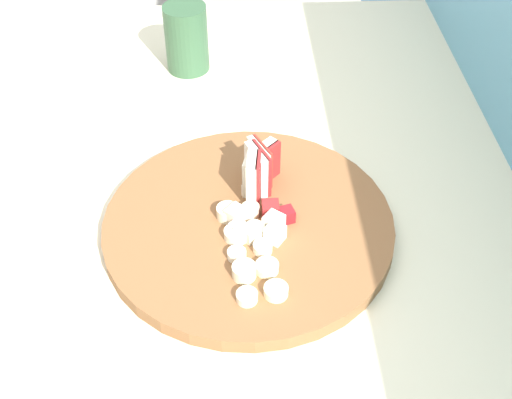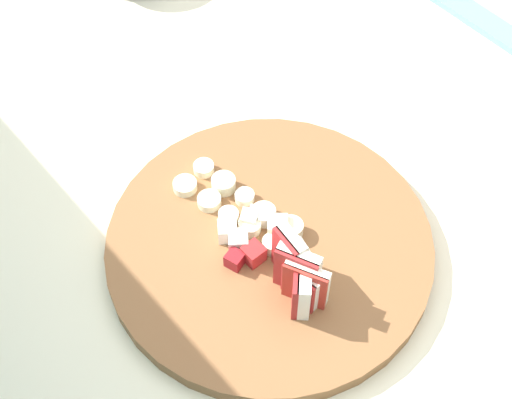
# 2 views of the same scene
# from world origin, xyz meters

# --- Properties ---
(tiled_countertop) EXTENTS (1.25, 0.87, 0.90)m
(tiled_countertop) POSITION_xyz_m (0.00, -0.00, 0.45)
(tiled_countertop) COLOR beige
(tiled_countertop) RESTS_ON ground
(cutting_board) EXTENTS (0.36, 0.36, 0.02)m
(cutting_board) POSITION_xyz_m (-0.01, 0.06, 0.90)
(cutting_board) COLOR brown
(cutting_board) RESTS_ON tiled_countertop
(apple_wedge_fan) EXTENTS (0.08, 0.05, 0.06)m
(apple_wedge_fan) POSITION_xyz_m (-0.07, 0.08, 0.94)
(apple_wedge_fan) COLOR #A32323
(apple_wedge_fan) RESTS_ON cutting_board
(apple_dice_pile) EXTENTS (0.11, 0.09, 0.02)m
(apple_dice_pile) POSITION_xyz_m (-0.00, 0.08, 0.92)
(apple_dice_pile) COLOR white
(apple_dice_pile) RESTS_ON cutting_board
(banana_slice_rows) EXTENTS (0.16, 0.08, 0.02)m
(banana_slice_rows) POSITION_xyz_m (0.04, 0.06, 0.92)
(banana_slice_rows) COLOR beige
(banana_slice_rows) RESTS_ON cutting_board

